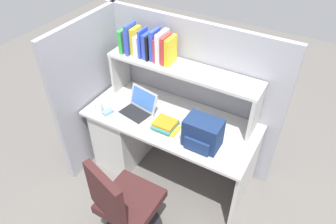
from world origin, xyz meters
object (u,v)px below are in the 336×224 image
at_px(laptop, 138,108).
at_px(office_chair, 125,209).
at_px(backpack, 203,134).
at_px(computer_mouse, 108,112).
at_px(paper_cup, 99,107).

xyz_separation_m(laptop, office_chair, (0.35, -0.75, -0.39)).
relative_size(laptop, office_chair, 0.38).
bearing_deg(laptop, office_chair, -64.70).
bearing_deg(backpack, computer_mouse, -175.89).
bearing_deg(office_chair, laptop, -47.79).
xyz_separation_m(backpack, office_chair, (-0.34, -0.66, -0.46)).
xyz_separation_m(laptop, computer_mouse, (-0.24, -0.15, -0.03)).
xyz_separation_m(laptop, backpack, (0.70, -0.09, 0.07)).
height_order(backpack, office_chair, backpack).
xyz_separation_m(paper_cup, office_chair, (0.69, -0.58, -0.39)).
xyz_separation_m(computer_mouse, office_chair, (0.60, -0.60, -0.35)).
height_order(computer_mouse, paper_cup, paper_cup).
distance_m(backpack, computer_mouse, 0.95).
relative_size(backpack, paper_cup, 2.98).
bearing_deg(office_chair, paper_cup, -23.28).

